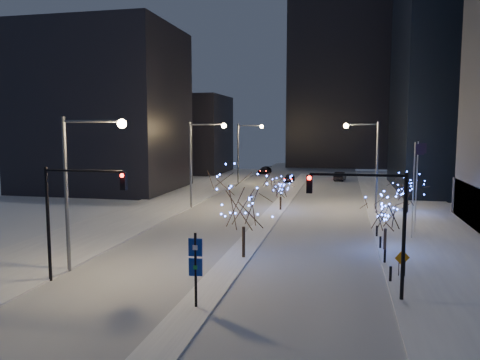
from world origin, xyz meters
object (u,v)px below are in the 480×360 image
(street_lamp_w_mid, at_px, (199,152))
(traffic_signal_east, at_px, (374,213))
(car_mid, at_px, (340,176))
(construction_sign, at_px, (402,260))
(street_lamp_w_far, at_px, (244,145))
(car_near, at_px, (289,178))
(holiday_tree_median_near, at_px, (244,200))
(holiday_tree_plaza_far, at_px, (408,188))
(street_lamp_w_near, at_px, (80,172))
(car_far, at_px, (265,170))
(holiday_tree_plaza_near, at_px, (386,211))
(wayfinding_sign, at_px, (196,263))
(holiday_tree_median_far, at_px, (281,187))
(traffic_signal_west, at_px, (71,205))
(street_lamp_east, at_px, (369,153))

(street_lamp_w_mid, height_order, traffic_signal_east, street_lamp_w_mid)
(car_mid, distance_m, construction_sign, 55.04)
(street_lamp_w_far, relative_size, car_mid, 2.12)
(car_near, distance_m, holiday_tree_median_near, 48.78)
(car_mid, height_order, holiday_tree_plaza_far, holiday_tree_plaza_far)
(street_lamp_w_near, bearing_deg, construction_sign, 9.04)
(car_far, bearing_deg, holiday_tree_plaza_near, -62.57)
(holiday_tree_plaza_far, xyz_separation_m, construction_sign, (-3.22, -23.27, -1.67))
(car_far, bearing_deg, wayfinding_sign, -73.82)
(traffic_signal_east, height_order, holiday_tree_plaza_far, traffic_signal_east)
(holiday_tree_median_far, bearing_deg, holiday_tree_plaza_near, -57.22)
(car_mid, height_order, holiday_tree_median_far, holiday_tree_median_far)
(traffic_signal_west, xyz_separation_m, car_mid, (15.22, 60.05, -3.98))
(car_far, xyz_separation_m, holiday_tree_plaza_far, (22.66, -41.82, 2.15))
(holiday_tree_median_near, relative_size, wayfinding_sign, 1.60)
(car_mid, bearing_deg, street_lamp_east, 103.96)
(car_near, relative_size, holiday_tree_plaza_far, 0.95)
(street_lamp_w_near, bearing_deg, holiday_tree_median_far, 69.44)
(car_far, height_order, wayfinding_sign, wayfinding_sign)
(holiday_tree_median_near, bearing_deg, wayfinding_sign, -92.70)
(traffic_signal_east, distance_m, car_near, 56.01)
(street_lamp_w_near, relative_size, street_lamp_w_far, 1.00)
(car_far, bearing_deg, traffic_signal_east, -66.39)
(holiday_tree_median_near, bearing_deg, street_lamp_w_near, -151.02)
(car_far, bearing_deg, street_lamp_w_near, -80.90)
(traffic_signal_west, height_order, holiday_tree_plaza_near, traffic_signal_west)
(car_near, xyz_separation_m, holiday_tree_plaza_near, (12.26, -44.19, 2.38))
(street_lamp_w_near, xyz_separation_m, traffic_signal_west, (0.50, -2.00, -1.74))
(traffic_signal_west, distance_m, construction_sign, 20.42)
(car_mid, bearing_deg, holiday_tree_median_far, 86.88)
(street_lamp_w_far, bearing_deg, street_lamp_w_mid, -90.00)
(car_near, relative_size, construction_sign, 2.41)
(holiday_tree_plaza_near, bearing_deg, holiday_tree_median_far, 122.78)
(street_lamp_w_mid, relative_size, construction_sign, 6.05)
(street_lamp_east, bearing_deg, car_near, 114.63)
(street_lamp_w_near, relative_size, holiday_tree_plaza_near, 2.17)
(holiday_tree_plaza_far, bearing_deg, construction_sign, -97.87)
(traffic_signal_west, relative_size, holiday_tree_plaza_near, 1.52)
(holiday_tree_median_far, bearing_deg, car_mid, 79.19)
(construction_sign, bearing_deg, street_lamp_w_near, 166.48)
(wayfinding_sign, bearing_deg, holiday_tree_plaza_far, 62.33)
(traffic_signal_east, relative_size, car_mid, 1.48)
(street_lamp_w_near, xyz_separation_m, holiday_tree_median_near, (9.44, 5.23, -2.24))
(traffic_signal_east, distance_m, holiday_tree_plaza_near, 10.89)
(holiday_tree_median_near, distance_m, wayfinding_sign, 9.79)
(street_lamp_w_mid, height_order, traffic_signal_west, street_lamp_w_mid)
(construction_sign, bearing_deg, car_far, 84.07)
(holiday_tree_median_near, height_order, construction_sign, holiday_tree_median_near)
(holiday_tree_median_near, bearing_deg, car_far, 98.09)
(street_lamp_w_far, bearing_deg, holiday_tree_plaza_far, -45.52)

